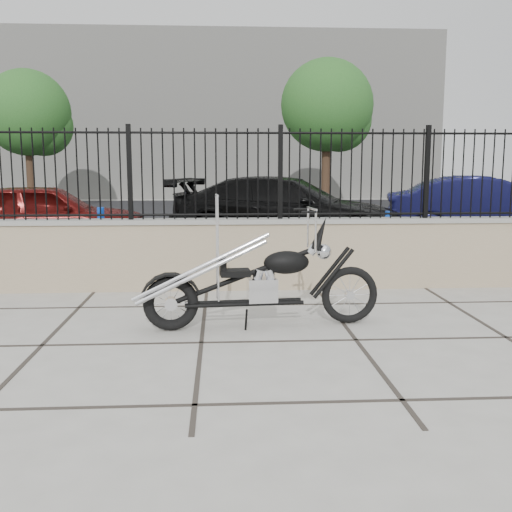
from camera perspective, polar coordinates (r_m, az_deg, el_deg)
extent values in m
plane|color=#99968E|center=(5.81, -5.23, -8.24)|extent=(90.00, 90.00, 0.00)
plane|color=black|center=(18.13, -3.99, 3.41)|extent=(30.00, 30.00, 0.00)
cube|color=gray|center=(8.15, -4.73, 0.17)|extent=(14.00, 0.36, 0.96)
cube|color=black|center=(8.06, -4.83, 7.78)|extent=(14.00, 0.08, 1.20)
cube|color=beige|center=(32.14, -3.82, 12.89)|extent=(22.00, 6.00, 8.00)
imported|color=#500C0B|center=(12.69, -19.37, 3.65)|extent=(4.11, 2.12, 1.34)
imported|color=black|center=(12.66, 2.99, 4.33)|extent=(5.31, 3.44, 1.43)
imported|color=#0E0E33|center=(14.18, 21.14, 4.23)|extent=(4.58, 2.48, 1.43)
cylinder|color=#0D27CC|center=(10.49, -14.49, 1.87)|extent=(0.13, 0.13, 0.97)
cylinder|color=blue|center=(10.64, 12.41, 1.82)|extent=(0.13, 0.13, 0.89)
cylinder|color=#382619|center=(23.53, -20.70, 7.62)|extent=(0.29, 0.29, 2.89)
sphere|color=#245C22|center=(23.61, -20.99, 13.00)|extent=(3.08, 3.08, 3.08)
cylinder|color=#382619|center=(22.23, 6.66, 8.37)|extent=(0.31, 0.31, 3.11)
sphere|color=#306325|center=(22.34, 6.77, 14.50)|extent=(3.32, 3.32, 3.32)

